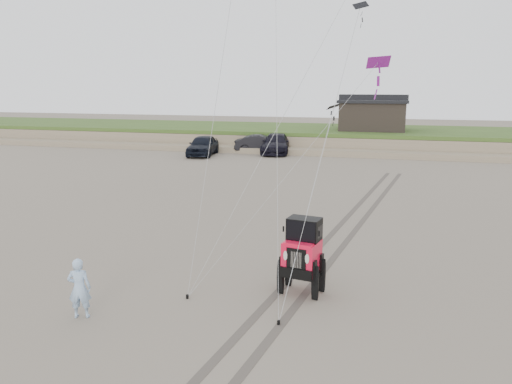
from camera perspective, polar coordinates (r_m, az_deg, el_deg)
ground at (r=14.30m, az=-1.04°, el=-12.88°), size 160.00×160.00×0.00m
dune_ridge at (r=50.34m, az=10.79°, el=6.07°), size 160.00×14.25×1.73m
cabin at (r=49.55m, az=13.19°, el=8.67°), size 6.40×5.40×3.35m
truck_a at (r=43.50m, az=-6.10°, el=5.33°), size 2.62×5.29×1.73m
truck_b at (r=44.97m, az=0.66°, el=5.52°), size 5.00×2.40×1.58m
truck_c at (r=44.63m, az=2.30°, el=5.53°), size 3.06×6.07×1.69m
jeep at (r=14.83m, az=5.24°, el=-8.19°), size 2.91×5.14×1.81m
man at (r=14.11m, az=-19.53°, el=-10.32°), size 0.69×0.56×1.65m
kite_flock at (r=22.29m, az=11.39°, el=19.69°), size 6.10×8.76×9.30m
stake_main at (r=14.84m, az=-7.86°, el=-11.76°), size 0.08×0.08×0.12m
stake_aux at (r=13.27m, az=2.59°, el=-14.69°), size 0.08×0.08×0.12m
tire_tracks at (r=21.38m, az=10.08°, el=-4.42°), size 5.22×29.74×0.01m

